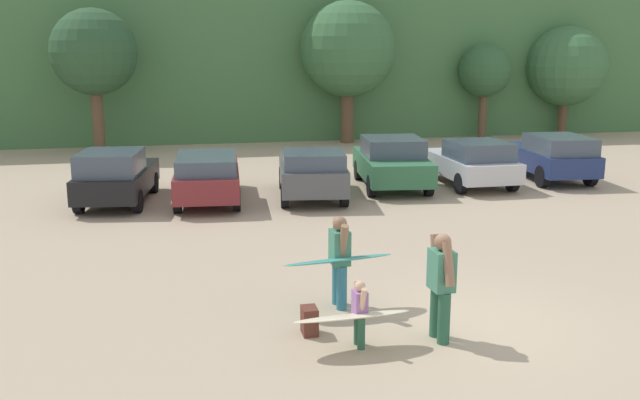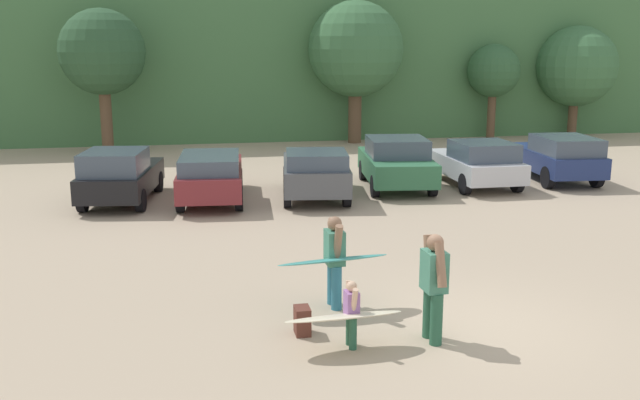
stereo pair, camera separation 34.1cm
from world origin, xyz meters
TOP-DOWN VIEW (x-y plane):
  - ground_plane at (0.00, 0.00)m, footprint 120.00×120.00m
  - hillside_ridge at (0.00, 28.49)m, footprint 108.00×12.00m
  - tree_right at (-7.79, 20.48)m, footprint 3.51×3.51m
  - tree_center at (3.13, 21.62)m, footprint 4.31×4.31m
  - tree_far_left at (9.92, 21.78)m, footprint 2.50×2.50m
  - tree_center_left at (14.27, 21.91)m, footprint 3.89×3.89m
  - parked_car_black at (-6.48, 10.58)m, footprint 2.33×4.26m
  - parked_car_maroon at (-3.89, 10.33)m, footprint 2.13×4.61m
  - parked_car_dark_gray at (-0.83, 10.13)m, footprint 2.40×4.24m
  - parked_car_forest_green at (2.00, 11.21)m, footprint 2.42×4.36m
  - parked_car_silver at (4.64, 10.96)m, footprint 1.94×3.95m
  - parked_car_navy at (7.63, 11.27)m, footprint 2.13×4.19m
  - person_adult at (-2.11, 1.32)m, footprint 0.32×0.72m
  - person_child at (-2.20, -0.40)m, footprint 0.21×0.48m
  - person_companion at (-0.90, -0.41)m, footprint 0.34×0.78m
  - surfboard_teal at (-2.16, 1.18)m, footprint 2.06×0.84m
  - surfboard_cream at (-2.34, -0.49)m, footprint 1.86×0.63m
  - backpack_dropped at (-2.86, 0.22)m, footprint 0.24×0.34m

SIDE VIEW (x-z plane):
  - ground_plane at x=0.00m, z-range 0.00..0.00m
  - backpack_dropped at x=-2.86m, z-range 0.00..0.45m
  - surfboard_cream at x=-2.34m, z-range 0.43..0.64m
  - person_child at x=-2.20m, z-range 0.07..1.13m
  - parked_car_silver at x=4.64m, z-range 0.02..1.53m
  - parked_car_maroon at x=-3.89m, z-range 0.07..1.52m
  - parked_car_dark_gray at x=-0.83m, z-range 0.05..1.57m
  - parked_car_black at x=-6.48m, z-range 0.01..1.62m
  - parked_car_forest_green at x=2.00m, z-range 0.02..1.64m
  - parked_car_navy at x=7.63m, z-range 0.05..1.62m
  - surfboard_teal at x=-2.16m, z-range 0.79..1.01m
  - person_adult at x=-2.11m, z-range 0.11..1.75m
  - person_companion at x=-0.90m, z-range 0.11..1.84m
  - tree_far_left at x=9.92m, z-range 0.95..5.44m
  - tree_center_left at x=14.27m, z-range 0.72..6.08m
  - tree_right at x=-7.79m, z-range 1.17..7.10m
  - hillside_ridge at x=0.00m, z-range 0.00..8.34m
  - tree_center at x=3.13m, z-range 1.02..7.44m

